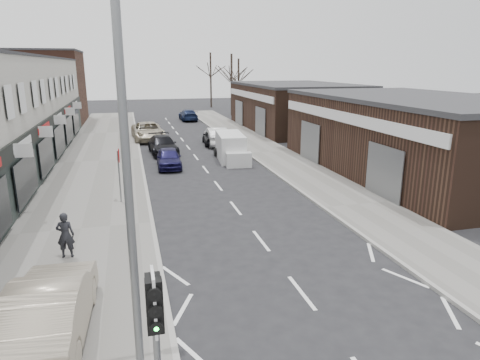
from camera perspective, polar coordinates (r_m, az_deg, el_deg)
ground at (r=11.63m, az=12.21°, el=-19.20°), size 160.00×160.00×0.00m
pavement_left at (r=31.23m, az=-18.26°, el=2.38°), size 5.50×64.00×0.12m
pavement_right at (r=32.84m, az=4.06°, el=3.69°), size 3.50×64.00×0.12m
brick_block_far at (r=54.28m, az=-24.54°, el=11.06°), size 8.00×10.00×8.00m
right_unit_near at (r=28.58m, az=22.47°, el=5.36°), size 10.00×18.00×4.50m
right_unit_far at (r=46.00m, az=7.36°, el=9.60°), size 10.00×16.00×4.50m
tree_far_a at (r=58.47m, az=-1.11°, el=8.63°), size 3.60×3.60×8.00m
tree_far_b at (r=64.86m, az=-0.19°, el=9.26°), size 3.60×3.60×7.50m
tree_far_c at (r=70.03m, az=-3.85°, el=9.65°), size 3.60×3.60×8.50m
traffic_light at (r=7.64m, az=-11.27°, el=-17.40°), size 0.28×0.60×3.10m
street_lamp at (r=7.91m, az=-13.55°, el=1.02°), size 2.23×0.22×8.00m
warning_sign at (r=20.93m, az=-15.83°, el=2.64°), size 0.12×0.80×2.70m
white_van at (r=30.14m, az=-1.23°, el=4.31°), size 2.10×4.98×1.88m
sedan_on_pavement at (r=11.54m, az=-23.99°, el=-15.25°), size 1.88×4.85×1.57m
pedestrian at (r=15.76m, az=-22.26°, el=-6.81°), size 0.62×0.44×1.60m
parked_car_left_a at (r=28.37m, az=-9.46°, el=2.92°), size 1.67×3.83×1.28m
parked_car_left_b at (r=32.91m, az=-10.24°, el=4.61°), size 2.19×4.80×1.36m
parked_car_left_c at (r=39.38m, az=-12.16°, el=6.36°), size 2.96×5.85×1.59m
parked_car_right_a at (r=36.12m, az=-3.16°, el=5.85°), size 1.83×4.62×1.49m
parked_car_right_b at (r=36.31m, az=-3.66°, el=5.73°), size 1.83×3.93×1.30m
parked_car_right_c at (r=53.09m, az=-6.93°, el=8.62°), size 1.93×4.70×1.36m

